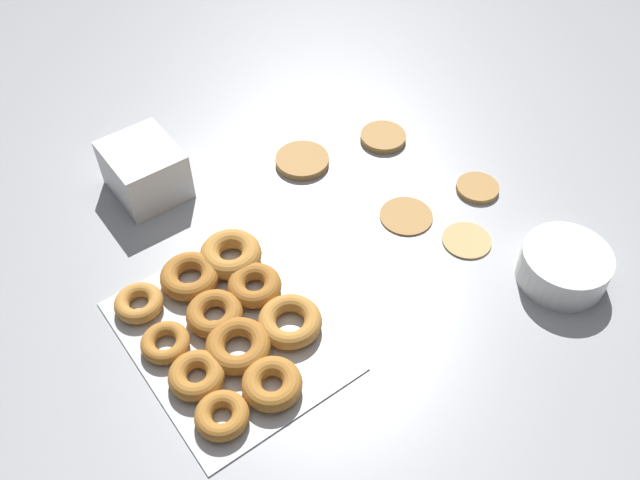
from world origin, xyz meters
TOP-DOWN VIEW (x-y plane):
  - ground_plane at (0.00, 0.00)m, footprint 3.00×3.00m
  - pancake_0 at (-0.13, 0.20)m, footprint 0.10×0.10m
  - pancake_1 at (-0.17, 0.01)m, footprint 0.11×0.11m
  - pancake_2 at (0.08, 0.09)m, footprint 0.11×0.11m
  - pancake_3 at (0.11, 0.25)m, footprint 0.09×0.09m
  - pancake_4 at (0.20, 0.14)m, footprint 0.09×0.09m
  - donut_tray at (0.09, -0.34)m, footprint 0.39×0.30m
  - batter_bowl at (0.36, 0.21)m, footprint 0.16×0.16m
  - container_stack at (-0.30, -0.29)m, footprint 0.15×0.13m

SIDE VIEW (x-z plane):
  - ground_plane at x=0.00m, z-range 0.00..0.00m
  - pancake_2 at x=0.08m, z-range 0.00..0.01m
  - pancake_4 at x=0.20m, z-range 0.00..0.01m
  - pancake_3 at x=0.11m, z-range 0.00..0.01m
  - pancake_0 at x=-0.13m, z-range 0.00..0.01m
  - pancake_1 at x=-0.17m, z-range 0.00..0.02m
  - donut_tray at x=0.09m, z-range 0.00..0.04m
  - batter_bowl at x=0.36m, z-range 0.00..0.07m
  - container_stack at x=-0.30m, z-range 0.00..0.11m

